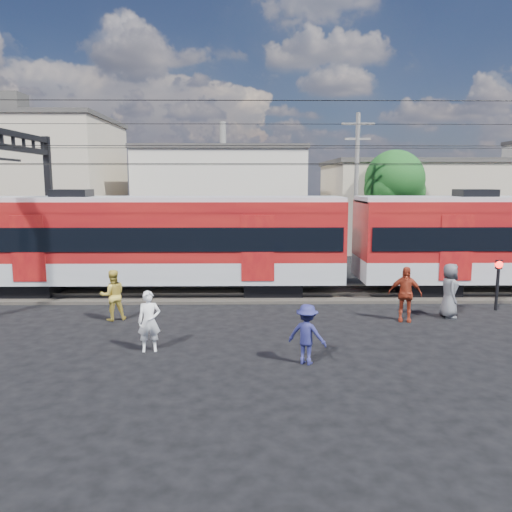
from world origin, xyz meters
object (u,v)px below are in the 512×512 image
object	(u,v)px
pedestrian_a	(149,321)
pedestrian_c	(307,334)
crossing_signal	(498,275)
commuter_train	(156,239)

from	to	relation	value
pedestrian_a	pedestrian_c	world-z (taller)	pedestrian_a
pedestrian_a	crossing_signal	size ratio (longest dim) A/B	0.91
pedestrian_c	crossing_signal	distance (m)	9.48
pedestrian_c	crossing_signal	world-z (taller)	crossing_signal
commuter_train	pedestrian_c	distance (m)	9.95
commuter_train	pedestrian_c	size ratio (longest dim) A/B	31.14
pedestrian_a	crossing_signal	xyz separation A→B (m)	(12.11, 4.38, 0.46)
commuter_train	pedestrian_a	world-z (taller)	commuter_train
crossing_signal	pedestrian_c	bearing A→B (deg)	-144.93
commuter_train	pedestrian_c	bearing A→B (deg)	-56.25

